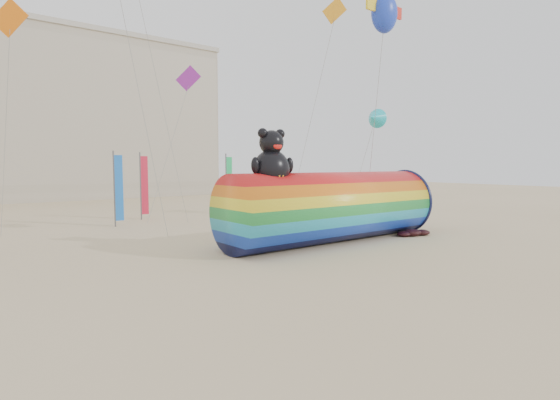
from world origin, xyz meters
TOP-DOWN VIEW (x-y plane):
  - ground at (0.00, 0.00)m, footprint 160.00×160.00m
  - windsock_assembly at (3.45, 0.62)m, footprint 13.23×4.03m
  - kite_handler at (8.91, 0.58)m, footprint 0.67×0.50m
  - fabric_bundle at (8.80, -0.95)m, footprint 2.62×1.35m
  - festival_banners at (0.28, 15.45)m, footprint 10.72×2.81m

SIDE VIEW (x-z plane):
  - ground at x=0.00m, z-range 0.00..0.00m
  - fabric_bundle at x=8.80m, z-range -0.03..0.37m
  - kite_handler at x=8.91m, z-range 0.00..1.67m
  - windsock_assembly at x=3.45m, z-range -1.03..5.07m
  - festival_banners at x=0.28m, z-range 0.04..5.24m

